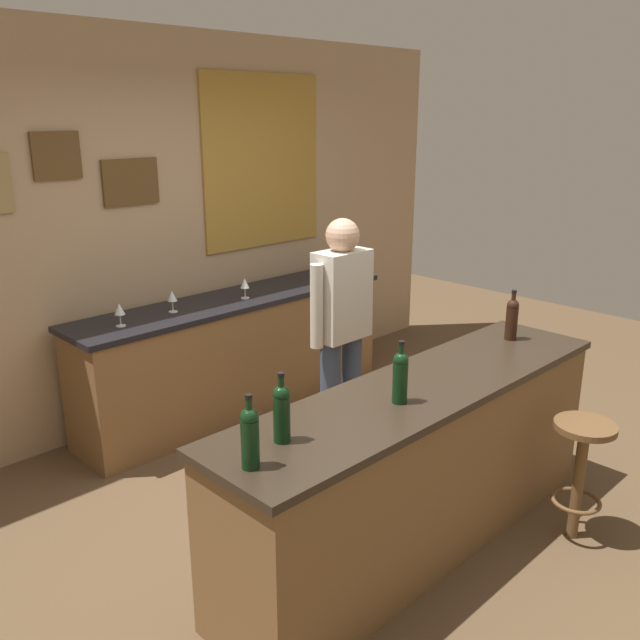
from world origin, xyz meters
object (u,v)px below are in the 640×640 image
Objects in this scene: wine_bottle_d at (512,318)px; wine_glass_a at (119,310)px; wine_bottle_b at (282,411)px; wine_glass_b at (172,297)px; wine_bottle_a at (250,435)px; bartender at (342,326)px; bar_stool at (581,461)px; wine_bottle_c at (400,375)px; wine_glass_c at (245,284)px.

wine_bottle_d is 1.97× the size of wine_glass_a.
wine_glass_b is at bearing 69.26° from wine_bottle_b.
wine_bottle_b is 1.99m from wine_glass_a.
wine_bottle_b is at bearing 18.71° from wine_bottle_a.
bartender reaches higher than bar_stool.
wine_bottle_d is (0.57, -0.86, 0.12)m from bartender.
wine_bottle_b is 1.00× the size of wine_bottle_c.
wine_glass_a is at bearing 115.41° from bar_stool.
wine_bottle_a is (-1.79, 0.54, 0.60)m from bar_stool.
bartender is at bearing -49.08° from wine_glass_a.
wine_bottle_a is 1.00× the size of wine_bottle_b.
bar_stool is 2.90m from wine_glass_a.
wine_bottle_a is at bearing -115.40° from wine_glass_b.
wine_glass_b is at bearing 114.77° from bartender.
bartender is 1.44m from wine_glass_a.
wine_bottle_c is (0.88, -0.02, 0.00)m from wine_bottle_a.
wine_bottle_d is at bearing -61.13° from wine_glass_b.
wine_bottle_c is at bearing -8.25° from wine_bottle_b.
bar_stool is 2.61m from wine_glass_c.
wine_glass_b is (-0.52, 1.13, 0.07)m from bartender.
bartender is 10.45× the size of wine_glass_a.
wine_bottle_c reaches higher than wine_glass_c.
wine_bottle_c is at bearing -108.69° from wine_glass_c.
wine_bottle_a and wine_bottle_c have the same top height.
wine_bottle_a is 2.08m from wine_bottle_d.
wine_glass_a is (-0.32, 2.06, -0.05)m from wine_bottle_c.
bartender is 1.55m from wine_bottle_b.
wine_bottle_b is 1.97× the size of wine_glass_c.
wine_glass_c is at bearing 104.95° from wine_bottle_d.
bar_stool is 2.79m from wine_glass_b.
wine_glass_c is at bearing -6.84° from wine_glass_b.
wine_glass_c is at bearing 86.58° from bartender.
wine_bottle_b and wine_bottle_d have the same top height.
bar_stool is 4.39× the size of wine_glass_a.
wine_bottle_d reaches higher than wine_glass_b.
wine_bottle_a is (-1.51, -0.95, 0.12)m from bartender.
wine_bottle_a is 0.88m from wine_bottle_c.
wine_bottle_b is 1.97× the size of wine_glass_b.
wine_bottle_a reaches higher than wine_glass_c.
wine_bottle_a is at bearing -147.68° from bartender.
wine_glass_a reaches higher than bar_stool.
wine_glass_a is (-1.22, 2.58, 0.55)m from bar_stool.
wine_bottle_a is at bearing -128.00° from wine_glass_c.
wine_glass_b is 0.59m from wine_glass_c.
bar_stool is at bearing -85.06° from wine_glass_c.
wine_glass_b is at bearing 64.60° from wine_bottle_a.
wine_bottle_d is 2.46m from wine_glass_a.
wine_bottle_b reaches higher than bar_stool.
bar_stool is (0.28, -1.49, -0.48)m from bartender.
wine_bottle_b reaches higher than wine_glass_b.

